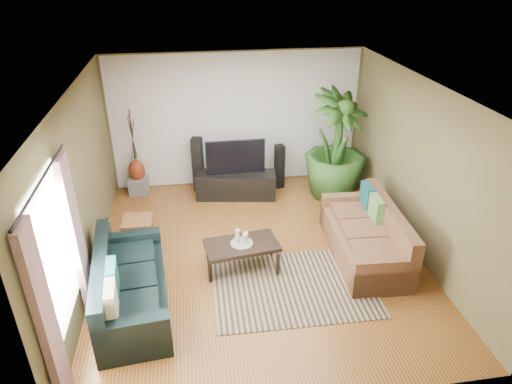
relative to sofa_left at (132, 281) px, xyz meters
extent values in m
plane|color=#946126|center=(1.85, 0.90, -0.42)|extent=(5.50, 5.50, 0.00)
plane|color=white|center=(1.85, 0.90, 2.28)|extent=(5.50, 5.50, 0.00)
plane|color=brown|center=(1.85, 3.65, 0.93)|extent=(5.00, 0.00, 5.00)
plane|color=brown|center=(1.85, -1.85, 0.93)|extent=(5.00, 0.00, 5.00)
plane|color=brown|center=(-0.65, 0.90, 0.92)|extent=(0.00, 5.50, 5.50)
plane|color=brown|center=(4.35, 0.90, 0.92)|extent=(0.00, 5.50, 5.50)
plane|color=white|center=(1.85, 3.64, 0.93)|extent=(4.90, 0.00, 4.90)
plane|color=white|center=(-0.63, -0.70, 0.97)|extent=(0.00, 1.80, 1.80)
cube|color=gray|center=(-0.58, -1.45, 0.72)|extent=(0.08, 0.35, 2.20)
cube|color=gray|center=(-0.58, 0.05, 0.72)|extent=(0.08, 0.35, 2.20)
cylinder|color=black|center=(-0.58, -0.70, 1.87)|extent=(0.03, 1.90, 0.03)
cube|color=black|center=(0.00, 0.00, 0.00)|extent=(1.06, 2.13, 0.85)
cube|color=brown|center=(3.50, 0.67, 0.00)|extent=(1.05, 2.11, 0.85)
cube|color=#A1855E|center=(2.23, 0.07, -0.42)|extent=(2.36, 1.69, 0.01)
cube|color=black|center=(1.56, 0.63, -0.20)|extent=(1.16, 0.74, 0.45)
cylinder|color=#9B9B95|center=(1.56, 0.63, 0.03)|extent=(0.34, 0.34, 0.01)
cylinder|color=beige|center=(1.50, 0.66, 0.14)|extent=(0.07, 0.07, 0.22)
cylinder|color=beige|center=(1.60, 0.59, 0.12)|extent=(0.07, 0.07, 0.17)
cylinder|color=beige|center=(1.63, 0.69, 0.10)|extent=(0.07, 0.07, 0.14)
cube|color=black|center=(1.74, 2.95, -0.17)|extent=(1.60, 0.70, 0.51)
cube|color=black|center=(1.74, 2.97, 0.42)|extent=(1.13, 0.06, 0.67)
cube|color=black|center=(1.03, 3.40, 0.13)|extent=(0.25, 0.26, 1.11)
cube|color=black|center=(2.66, 3.26, 0.03)|extent=(0.20, 0.21, 0.91)
imported|color=#28531B|center=(3.65, 2.75, 0.63)|extent=(1.63, 1.63, 2.10)
cylinder|color=black|center=(3.65, 2.75, -0.27)|extent=(0.39, 0.39, 0.30)
cube|color=gray|center=(-0.18, 3.40, -0.25)|extent=(0.39, 0.39, 0.35)
ellipsoid|color=maroon|center=(-0.18, 3.40, 0.08)|extent=(0.32, 0.32, 0.44)
cube|color=brown|center=(-0.03, 1.50, -0.18)|extent=(0.49, 0.49, 0.50)
camera|label=1|loc=(0.90, -5.01, 3.86)|focal=32.00mm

